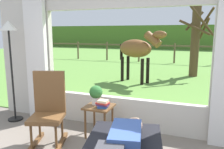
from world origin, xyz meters
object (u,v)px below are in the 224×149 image
Objects in this scene: reclining_person at (120,146)px; floor_lamp_left at (9,41)px; book_stack at (103,104)px; horse at (137,49)px; rocking_chair at (48,109)px; side_table at (99,111)px; potted_plant at (96,94)px; pasture_tree at (196,38)px.

floor_lamp_left reaches higher than reclining_person.
horse is at bearing 97.51° from book_stack.
side_table is (0.63, 0.49, -0.12)m from rocking_chair.
rocking_chair is at bearing 142.03° from reclining_person.
reclining_person is 0.80× the size of horse.
reclining_person is 5.50m from horse.
side_table is 2.15m from floor_lamp_left.
rocking_chair is at bearing -142.20° from side_table.
floor_lamp_left is (-1.76, 0.00, 0.84)m from potted_plant.
book_stack is at bearing 29.25° from horse.
floor_lamp_left reaches higher than side_table.
side_table is 0.29× the size of horse.
rocking_chair is at bearing -24.48° from floor_lamp_left.
potted_plant is (-0.08, 0.06, 0.28)m from side_table.
pasture_tree is (1.23, 6.10, 0.91)m from book_stack.
reclining_person reaches higher than side_table.
book_stack is 0.07× the size of pasture_tree.
book_stack is 0.11× the size of floor_lamp_left.
rocking_chair is 0.81m from side_table.
side_table is 0.19m from book_stack.
pasture_tree is at bearing 62.12° from floor_lamp_left.
reclining_person is at bearing 34.66° from horse.
reclining_person is 1.54m from rocking_chair.
book_stack is 2.16m from floor_lamp_left.
reclining_person is 2.75× the size of side_table.
potted_plant is 0.24m from book_stack.
book_stack is at bearing -34.33° from potted_plant.
horse is (-0.38, 4.11, 0.45)m from potted_plant.
floor_lamp_left reaches higher than rocking_chair.
book_stack reaches higher than side_table.
floor_lamp_left is 1.07× the size of horse.
horse is (0.17, 4.66, 0.61)m from rocking_chair.
pasture_tree is at bearing 76.79° from potted_plant.
horse is at bearing -133.70° from pasture_tree.
rocking_chair is 0.58× the size of floor_lamp_left.
pasture_tree reaches higher than rocking_chair.
floor_lamp_left is (-1.84, 0.06, 1.12)m from side_table.
side_table is (-0.76, 1.15, -0.10)m from reclining_person.
potted_plant is 0.17× the size of floor_lamp_left.
rocking_chair is 0.62× the size of horse.
reclining_person is 0.75× the size of floor_lamp_left.
rocking_chair reaches higher than reclining_person.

